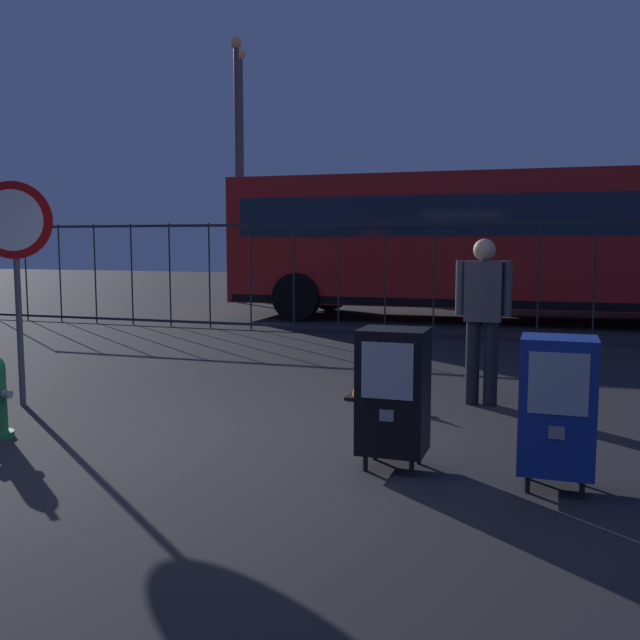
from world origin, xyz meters
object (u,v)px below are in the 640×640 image
(bus_near, at_px, (483,239))
(bus_far, at_px, (600,239))
(pedestrian, at_px, (483,312))
(street_light_near_right, at_px, (237,151))
(newspaper_box_primary, at_px, (393,391))
(stop_sign, at_px, (15,246))
(street_light_near_left, at_px, (241,156))
(newspaper_box_secondary, at_px, (557,405))
(traffic_cone, at_px, (365,374))

(bus_near, distance_m, bus_far, 4.89)
(pedestrian, distance_m, bus_far, 12.28)
(bus_near, bearing_deg, bus_far, 57.91)
(street_light_near_right, bearing_deg, newspaper_box_primary, -60.55)
(stop_sign, relative_size, street_light_near_left, 0.32)
(newspaper_box_primary, bearing_deg, bus_near, 92.21)
(newspaper_box_secondary, distance_m, street_light_near_right, 15.41)
(stop_sign, xyz_separation_m, traffic_cone, (3.20, 1.41, -1.34))
(newspaper_box_secondary, bearing_deg, bus_far, 86.14)
(newspaper_box_primary, xyz_separation_m, street_light_near_right, (-7.05, 12.49, 3.48))
(street_light_near_right, bearing_deg, street_light_near_left, 108.84)
(stop_sign, distance_m, bus_far, 14.93)
(street_light_near_right, bearing_deg, bus_near, -19.12)
(pedestrian, bearing_deg, stop_sign, -161.16)
(traffic_cone, distance_m, street_light_near_left, 13.60)
(street_light_near_right, bearing_deg, traffic_cone, -58.72)
(stop_sign, distance_m, bus_near, 10.09)
(newspaper_box_primary, relative_size, street_light_near_left, 0.15)
(stop_sign, relative_size, traffic_cone, 4.21)
(street_light_near_left, bearing_deg, street_light_near_right, -71.16)
(pedestrian, distance_m, traffic_cone, 1.37)
(bus_far, bearing_deg, newspaper_box_secondary, -87.46)
(bus_far, height_order, street_light_near_right, street_light_near_right)
(stop_sign, xyz_separation_m, street_light_near_right, (-3.07, 11.74, 2.45))
(bus_far, bearing_deg, bus_near, -114.26)
(stop_sign, height_order, street_light_near_left, street_light_near_left)
(bus_near, bearing_deg, street_light_near_right, 159.45)
(stop_sign, distance_m, traffic_cone, 3.75)
(newspaper_box_primary, height_order, street_light_near_right, street_light_near_right)
(newspaper_box_primary, distance_m, street_light_near_right, 14.76)
(traffic_cone, relative_size, street_light_near_left, 0.08)
(street_light_near_right, bearing_deg, stop_sign, -75.34)
(pedestrian, relative_size, bus_near, 0.16)
(newspaper_box_secondary, height_order, stop_sign, stop_sign)
(bus_near, distance_m, street_light_near_right, 7.43)
(bus_near, xyz_separation_m, street_light_near_left, (-6.99, 3.27, 2.32))
(stop_sign, height_order, bus_near, bus_near)
(bus_far, xyz_separation_m, street_light_near_right, (-9.15, -1.90, 2.34))
(traffic_cone, bearing_deg, bus_far, 76.73)
(stop_sign, bearing_deg, bus_near, 69.16)
(pedestrian, bearing_deg, street_light_near_right, 126.06)
(traffic_cone, bearing_deg, street_light_near_right, 121.28)
(bus_near, bearing_deg, stop_sign, -112.27)
(newspaper_box_secondary, bearing_deg, traffic_cone, 130.06)
(newspaper_box_secondary, relative_size, bus_near, 0.10)
(newspaper_box_primary, distance_m, bus_far, 14.59)
(pedestrian, xyz_separation_m, street_light_near_right, (-7.46, 10.24, 3.10))
(bus_far, bearing_deg, street_light_near_right, -161.87)
(bus_near, relative_size, street_light_near_left, 1.52)
(pedestrian, height_order, traffic_cone, pedestrian)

